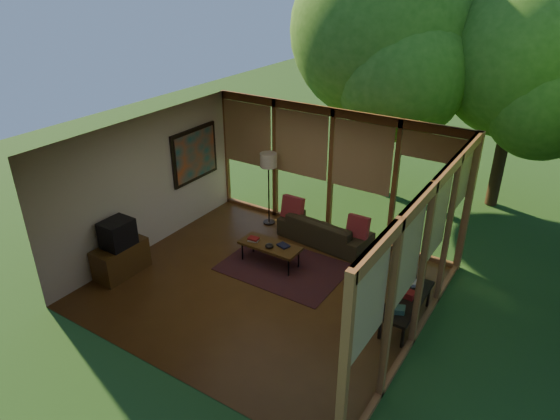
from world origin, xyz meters
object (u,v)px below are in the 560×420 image
Objects in this scene: sofa at (325,230)px; side_console at (402,299)px; floor_lamp at (268,164)px; coffee_table at (270,246)px; television at (117,233)px; media_cabinet at (121,259)px.

sofa reaches higher than side_console.
coffee_table is at bearing -55.39° from floor_lamp.
floor_lamp reaches higher than coffee_table.
coffee_table is at bearing 39.65° from television.
sofa is 3.53× the size of television.
floor_lamp is (1.18, 3.15, 0.56)m from television.
television reaches higher than sofa.
media_cabinet reaches higher than side_console.
floor_lamp is at bearing 124.61° from coffee_table.
television is at bearing 54.74° from sofa.
coffee_table is at bearing 39.38° from media_cabinet.
television reaches higher than side_console.
sofa is 1.62× the size of coffee_table.
media_cabinet is 0.83× the size of coffee_table.
television reaches higher than coffee_table.
media_cabinet is 0.55m from television.
media_cabinet is 5.10m from side_console.
side_console is at bearing -24.31° from floor_lamp.
sofa reaches higher than coffee_table.
media_cabinet is 1.82× the size of television.
coffee_table is 0.86× the size of side_console.
television is at bearing 0.00° from media_cabinet.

